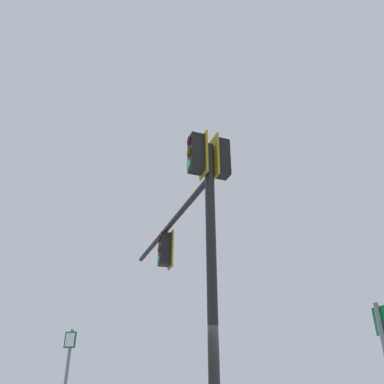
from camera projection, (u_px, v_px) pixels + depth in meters
signal_mast_assembly at (193, 229)px, 8.96m from camera, size 2.02×6.13×6.58m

